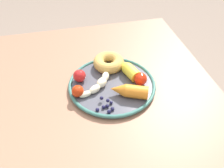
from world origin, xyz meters
The scene contains 10 objects.
dining_table centered at (0.00, 0.00, 0.67)m, with size 0.98×0.82×0.77m.
plate centered at (-0.06, 0.05, 0.78)m, with size 0.30×0.30×0.02m.
banana centered at (-0.06, 0.01, 0.80)m, with size 0.14×0.12×0.03m.
carrot_orange centered at (0.01, 0.09, 0.81)m, with size 0.09×0.13×0.04m.
carrot_yellow centered at (-0.10, 0.12, 0.81)m, with size 0.11×0.07×0.04m.
donut centered at (-0.15, 0.06, 0.80)m, with size 0.11×0.11×0.04m, color gold.
blueberry_pile centered at (0.04, 0.01, 0.79)m, with size 0.06×0.06×0.02m.
tomato_near centered at (-0.10, -0.05, 0.81)m, with size 0.04×0.04×0.04m, color red.
tomato_mid centered at (-0.03, -0.07, 0.80)m, with size 0.04×0.04×0.04m, color red.
tomato_far centered at (-0.04, 0.14, 0.81)m, with size 0.04×0.04×0.04m, color red.
Camera 1 is at (0.51, -0.08, 1.32)m, focal length 37.17 mm.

